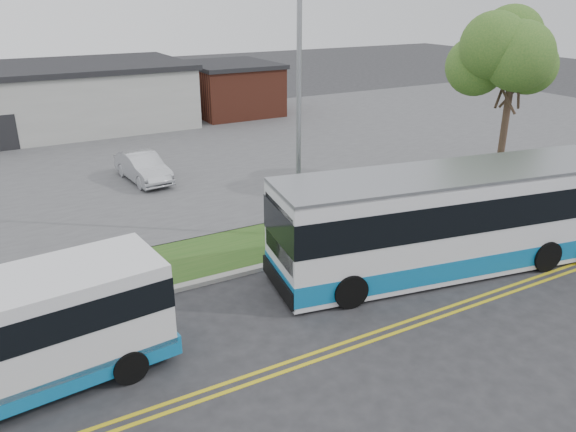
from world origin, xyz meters
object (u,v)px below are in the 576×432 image
streetlight_near (300,101)px  transit_bus (453,219)px  shuttle_bus (35,330)px  parked_car_a (143,167)px  tree_east (515,56)px

streetlight_near → transit_bus: bearing=-54.0°
shuttle_bus → parked_car_a: bearing=59.9°
tree_east → shuttle_bus: (-20.67, -4.73, -4.70)m
streetlight_near → transit_bus: (3.28, -4.53, -3.50)m
tree_east → parked_car_a: 17.88m
tree_east → streetlight_near: size_ratio=0.88×
streetlight_near → shuttle_bus: (-9.67, -4.46, -3.73)m
parked_car_a → transit_bus: bearing=-71.3°
streetlight_near → transit_bus: size_ratio=0.75×
transit_bus → parked_car_a: transit_bus is taller
transit_bus → parked_car_a: 15.61m
streetlight_near → shuttle_bus: streetlight_near is taller
parked_car_a → shuttle_bus: bearing=-120.6°
tree_east → transit_bus: size_ratio=0.66×
shuttle_bus → parked_car_a: size_ratio=1.78×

